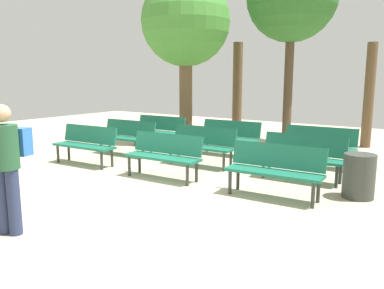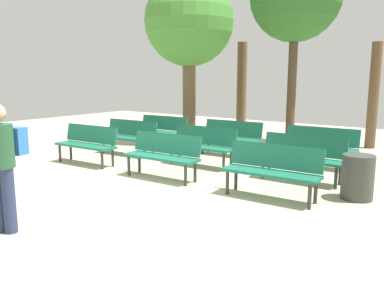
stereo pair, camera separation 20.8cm
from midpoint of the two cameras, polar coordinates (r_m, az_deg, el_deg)
name	(u,v)px [view 2 (the right image)]	position (r m, az deg, el deg)	size (l,w,h in m)	color
ground_plane	(106,197)	(6.61, -11.71, -7.67)	(24.00, 24.00, 0.00)	#BCAD8E
bench_r0_c0	(88,142)	(9.16, -14.53, 0.37)	(1.62, 0.56, 0.87)	#19664C
bench_r0_c1	(163,153)	(7.60, -3.51, -1.25)	(1.62, 0.54, 0.87)	#19664C
bench_r0_c2	(272,168)	(6.50, 12.66, -3.39)	(1.62, 0.56, 0.87)	#19664C
bench_r1_c0	(129,135)	(10.07, -8.68, 1.42)	(1.62, 0.56, 0.87)	#19664C
bench_r1_c1	(202,143)	(8.68, 2.20, 0.17)	(1.61, 0.51, 0.87)	#19664C
bench_r1_c2	(302,155)	(7.72, 16.69, -1.48)	(1.62, 0.54, 0.87)	#19664C
bench_r2_c0	(162,129)	(11.06, -3.98, 2.27)	(1.61, 0.53, 0.87)	#19664C
bench_r2_c1	(231,136)	(9.89, 6.36, 1.31)	(1.62, 0.56, 0.87)	#19664C
bench_r2_c2	(320,144)	(9.04, 19.00, 0.02)	(1.61, 0.53, 0.87)	#19664C
tree_0	(373,96)	(11.90, 25.67, 6.47)	(0.28, 0.28, 2.92)	brown
tree_1	(242,88)	(13.84, 7.76, 8.21)	(0.34, 0.34, 3.16)	brown
tree_3	(189,23)	(12.30, 0.06, 17.49)	(2.71, 2.71, 5.00)	brown
visitor_with_backpack	(3,160)	(5.39, -25.14, -2.13)	(0.45, 0.59, 1.65)	navy
trash_bin	(358,177)	(6.90, 24.05, -4.42)	(0.51, 0.51, 0.74)	#383D38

